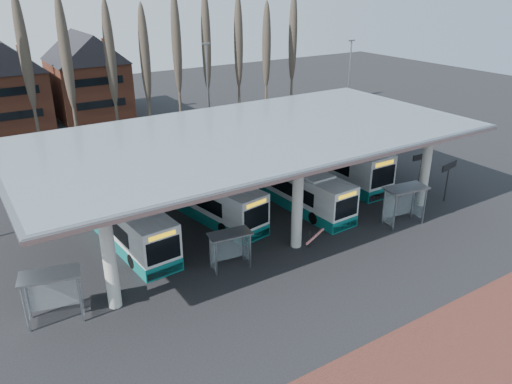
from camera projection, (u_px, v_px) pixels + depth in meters
ground at (320, 263)px, 30.61m from camera, size 140.00×140.00×0.00m
station_canopy at (251, 141)px, 34.57m from camera, size 32.00×16.00×6.34m
poplar_row at (125, 53)px, 52.69m from camera, size 45.10×1.10×14.50m
lamp_post_b at (208, 91)px, 51.61m from camera, size 0.80×0.16×10.17m
lamp_post_c at (348, 86)px, 53.90m from camera, size 0.80×0.16×10.17m
bus_0 at (123, 219)px, 32.81m from camera, size 3.33×11.58×3.17m
bus_1 at (203, 194)px, 36.53m from camera, size 4.32×11.69×3.18m
bus_2 at (294, 186)px, 38.19m from camera, size 2.89×11.25×3.10m
bus_3 at (328, 157)px, 43.64m from camera, size 2.83×12.94×3.59m
shelter_0 at (52, 285)px, 24.85m from camera, size 3.20×2.14×2.72m
shelter_1 at (229, 242)px, 29.54m from camera, size 2.65×1.56×2.34m
shelter_2 at (404, 197)px, 34.81m from camera, size 3.21×1.93×2.80m
info_sign_0 at (449, 169)px, 38.04m from camera, size 2.13×0.54×3.19m
info_sign_1 at (422, 159)px, 40.54m from camera, size 2.04×0.22×3.03m
barrier at (314, 237)px, 31.69m from camera, size 2.23×1.15×1.20m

